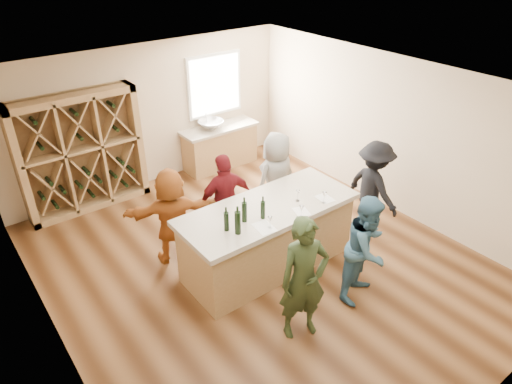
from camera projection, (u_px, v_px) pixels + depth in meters
floor at (259, 264)px, 7.30m from camera, size 6.00×7.00×0.10m
ceiling at (259, 86)px, 5.84m from camera, size 6.00×7.00×0.10m
wall_back at (149, 115)px, 9.00m from camera, size 6.00×0.10×2.80m
wall_front at (498, 337)px, 4.13m from camera, size 6.00×0.10×2.80m
wall_left at (38, 268)px, 4.97m from camera, size 0.10×7.00×2.80m
wall_right at (393, 134)px, 8.17m from camera, size 0.10×7.00×2.80m
window_frame at (214, 85)px, 9.56m from camera, size 1.30×0.06×1.30m
window_pane at (215, 85)px, 9.54m from camera, size 1.18×0.01×1.18m
wine_rack at (81, 153)px, 8.18m from camera, size 2.20×0.45×2.20m
back_counter_base at (220, 148)px, 9.99m from camera, size 1.60×0.58×0.86m
back_counter_top at (219, 128)px, 9.76m from camera, size 1.70×0.62×0.06m
sink at (211, 125)px, 9.59m from camera, size 0.54×0.54×0.19m
faucet at (206, 120)px, 9.68m from camera, size 0.02×0.02×0.30m
tasting_counter_base at (268, 239)px, 6.95m from camera, size 2.60×1.00×1.00m
tasting_counter_top at (268, 209)px, 6.68m from camera, size 2.72×1.12×0.08m
wine_bottle_a at (226, 221)px, 6.07m from camera, size 0.09×0.09×0.28m
wine_bottle_b at (238, 223)px, 5.99m from camera, size 0.11×0.11×0.34m
wine_bottle_c at (244, 212)px, 6.25m from camera, size 0.09×0.09×0.30m
wine_bottle_e at (263, 210)px, 6.33m from camera, size 0.09×0.09×0.27m
wine_glass_a at (270, 223)px, 6.14m from camera, size 0.07×0.07×0.17m
wine_glass_b at (301, 212)px, 6.37m from camera, size 0.07×0.07×0.18m
wine_glass_c at (324, 198)px, 6.71m from camera, size 0.07×0.07×0.18m
wine_glass_d at (298, 196)px, 6.75m from camera, size 0.08×0.08×0.17m
tasting_menu_a at (264, 227)px, 6.19m from camera, size 0.28×0.35×0.00m
tasting_menu_b at (301, 211)px, 6.54m from camera, size 0.27×0.31×0.00m
tasting_menu_c at (325, 198)px, 6.85m from camera, size 0.23×0.30×0.00m
person_near_left at (304, 279)px, 5.59m from camera, size 0.75×0.64×1.74m
person_near_right at (367, 248)px, 6.25m from camera, size 0.87×0.63×1.60m
person_server at (373, 188)px, 7.66m from camera, size 0.61×1.11×1.65m
person_far_mid at (226, 201)px, 7.29m from camera, size 1.01×0.61×1.63m
person_far_right at (276, 179)px, 7.88m from camera, size 0.86×0.59×1.68m
person_far_left at (172, 216)px, 6.96m from camera, size 1.56×1.05×1.58m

